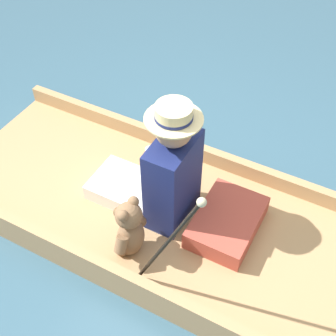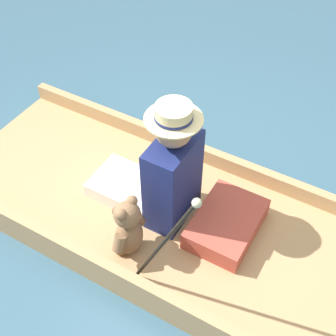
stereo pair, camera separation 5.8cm
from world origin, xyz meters
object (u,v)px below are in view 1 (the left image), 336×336
object	(u,v)px
seated_person	(162,173)
wine_glass	(150,152)
walking_cane	(171,239)
teddy_bear	(130,230)

from	to	relation	value
seated_person	wine_glass	world-z (taller)	seated_person
wine_glass	walking_cane	size ratio (longest dim) A/B	0.10
walking_cane	wine_glass	bearing A→B (deg)	35.46
teddy_bear	wine_glass	xyz separation A→B (m)	(0.73, 0.28, -0.14)
teddy_bear	walking_cane	bearing A→B (deg)	-112.93
teddy_bear	wine_glass	bearing A→B (deg)	21.27
walking_cane	teddy_bear	bearing A→B (deg)	67.07
seated_person	walking_cane	world-z (taller)	walking_cane
wine_glass	walking_cane	xyz separation A→B (m)	(-0.87, -0.62, 0.45)
seated_person	teddy_bear	world-z (taller)	seated_person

